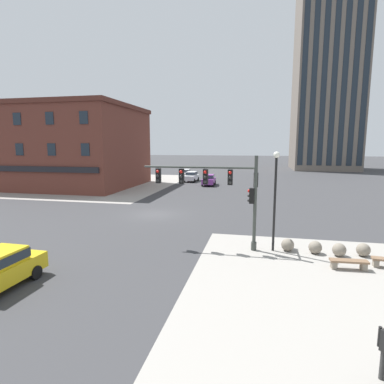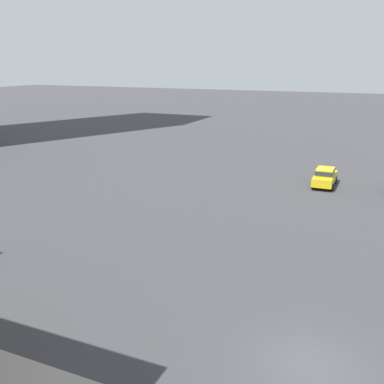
# 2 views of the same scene
# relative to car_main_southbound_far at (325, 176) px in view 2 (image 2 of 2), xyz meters

# --- Properties ---
(ground_plane) EXTENTS (320.00, 320.00, 0.00)m
(ground_plane) POSITION_rel_car_main_southbound_far_xyz_m (-26.46, -3.31, -0.92)
(ground_plane) COLOR #38383A
(car_main_southbound_far) EXTENTS (4.41, 1.91, 1.68)m
(car_main_southbound_far) POSITION_rel_car_main_southbound_far_xyz_m (0.00, 0.00, 0.00)
(car_main_southbound_far) COLOR gold
(car_main_southbound_far) RESTS_ON ground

